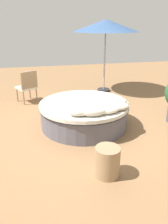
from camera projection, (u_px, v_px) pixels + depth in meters
name	position (u px, v px, depth m)	size (l,w,h in m)	color
ground_plane	(84.00, 125.00, 5.50)	(16.00, 16.00, 0.00)	olive
round_bed	(84.00, 114.00, 5.39)	(2.10, 2.10, 0.58)	#595966
throw_pillow_0	(79.00, 111.00, 4.56)	(0.44, 0.33, 0.17)	beige
throw_pillow_1	(94.00, 111.00, 4.55)	(0.54, 0.29, 0.18)	beige
throw_pillow_2	(107.00, 109.00, 4.68)	(0.53, 0.37, 0.16)	beige
throw_pillow_3	(117.00, 106.00, 4.87)	(0.52, 0.39, 0.15)	beige
throw_pillow_4	(117.00, 101.00, 5.16)	(0.47, 0.36, 0.15)	beige
patio_chair	(27.00, 85.00, 6.85)	(0.70, 0.69, 0.98)	#997A56
patio_umbrella	(106.00, 26.00, 7.36)	(2.17, 2.17, 2.41)	#262628
side_table	(107.00, 162.00, 3.64)	(0.41, 0.41, 0.51)	#997A56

